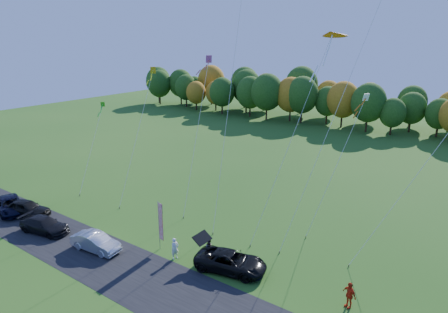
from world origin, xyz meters
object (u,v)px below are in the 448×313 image
Objects in this scene: black_suv at (231,262)px; feather_flag at (160,221)px; person_east at (349,295)px; silver_sedan at (96,242)px.

black_suv is 6.77m from feather_flag.
feather_flag reaches higher than person_east.
person_east reaches higher than silver_sedan.
black_suv is at bearing 7.36° from feather_flag.
black_suv reaches higher than silver_sedan.
person_east is (8.75, 0.99, 0.16)m from black_suv.
feather_flag is (4.40, 3.22, 1.91)m from silver_sedan.
person_east is (19.60, 5.05, 0.19)m from silver_sedan.
feather_flag reaches higher than silver_sedan.
person_east is at bearing -96.56° from black_suv.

